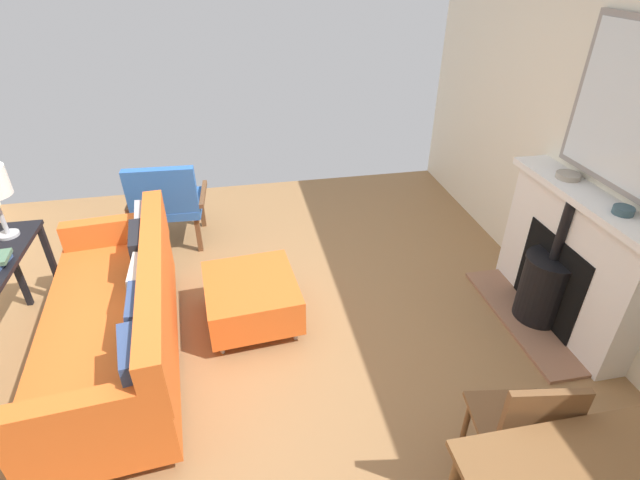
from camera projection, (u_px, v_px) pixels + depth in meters
ground_plane at (240, 350)px, 3.38m from camera, size 5.19×5.54×0.01m
wall_left at (619, 149)px, 3.10m from camera, size 0.12×5.54×2.65m
fireplace at (563, 266)px, 3.44m from camera, size 0.54×1.39×1.06m
mirror_over_mantel at (634, 109)px, 2.85m from camera, size 0.04×1.00×1.01m
mantel_bowl_near at (568, 175)px, 3.34m from camera, size 0.17×0.17×0.04m
mantel_bowl_far at (624, 210)px, 2.89m from camera, size 0.13×0.13×0.05m
sofa at (120, 320)px, 3.10m from camera, size 0.97×1.97×0.83m
ottoman at (251, 297)px, 3.53m from camera, size 0.72×0.77×0.37m
armchair_accent at (167, 200)px, 4.32m from camera, size 0.70×0.61×0.87m
dining_chair_near_fireplace at (524, 428)px, 2.24m from camera, size 0.45×0.45×0.86m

